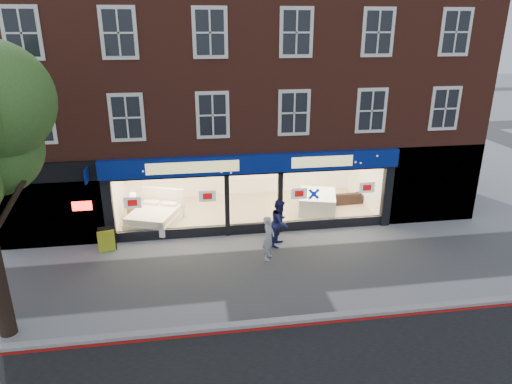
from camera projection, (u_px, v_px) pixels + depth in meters
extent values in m
plane|color=gray|center=(267.00, 271.00, 15.46)|extent=(120.00, 120.00, 0.00)
cube|color=#8C0A07|center=(287.00, 327.00, 12.58)|extent=(60.00, 0.10, 0.01)
cube|color=gray|center=(286.00, 321.00, 12.75)|extent=(60.00, 0.25, 0.12)
cube|color=tan|center=(246.00, 211.00, 20.32)|extent=(11.00, 4.50, 0.10)
cube|color=#5E291D|center=(240.00, 55.00, 19.68)|extent=(19.00, 8.00, 6.70)
cube|color=navy|center=(254.00, 164.00, 17.12)|extent=(11.40, 0.28, 0.70)
cube|color=black|center=(254.00, 228.00, 18.25)|extent=(11.00, 0.18, 0.40)
cube|color=black|center=(109.00, 211.00, 17.05)|extent=(0.35, 0.30, 2.60)
cube|color=black|center=(387.00, 195.00, 18.64)|extent=(0.35, 0.30, 2.60)
cube|color=white|center=(169.00, 204.00, 17.28)|extent=(4.20, 0.02, 2.10)
cube|color=white|center=(334.00, 195.00, 18.22)|extent=(4.20, 0.02, 2.10)
cube|color=white|center=(253.00, 204.00, 18.08)|extent=(1.80, 0.02, 2.10)
cube|color=silver|center=(240.00, 169.00, 21.98)|extent=(11.00, 0.20, 2.60)
cube|color=#FFEAC6|center=(246.00, 156.00, 19.44)|extent=(11.00, 4.50, 0.12)
cube|color=black|center=(50.00, 203.00, 16.86)|extent=(3.80, 0.60, 3.30)
cube|color=#FF140C|center=(82.00, 206.00, 16.72)|extent=(0.70, 0.04, 0.35)
cube|color=black|center=(431.00, 183.00, 18.95)|extent=(4.00, 0.40, 3.30)
cube|color=white|center=(154.00, 221.00, 18.69)|extent=(2.39, 2.57, 0.36)
cube|color=white|center=(153.00, 214.00, 18.58)|extent=(2.29, 2.47, 0.26)
cube|color=white|center=(164.00, 202.00, 19.55)|extent=(1.78, 0.77, 1.25)
cube|color=white|center=(152.00, 202.00, 19.28)|extent=(0.75, 0.55, 0.12)
cube|color=white|center=(169.00, 204.00, 19.13)|extent=(0.75, 0.55, 0.12)
cube|color=brown|center=(134.00, 212.00, 19.40)|extent=(0.59, 0.59, 0.55)
cube|color=silver|center=(317.00, 207.00, 20.27)|extent=(2.05, 2.33, 0.26)
cube|color=silver|center=(317.00, 202.00, 20.18)|extent=(2.05, 2.33, 0.26)
cube|color=silver|center=(317.00, 196.00, 20.09)|extent=(2.05, 2.33, 0.26)
imported|color=black|center=(344.00, 197.00, 21.08)|extent=(1.84, 0.79, 0.53)
cube|color=gold|center=(107.00, 240.00, 16.62)|extent=(0.68, 0.52, 0.94)
imported|color=#A9ACB1|center=(269.00, 238.00, 16.02)|extent=(0.62, 0.70, 1.61)
imported|color=#1C204F|center=(280.00, 223.00, 17.02)|extent=(1.03, 1.11, 1.82)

